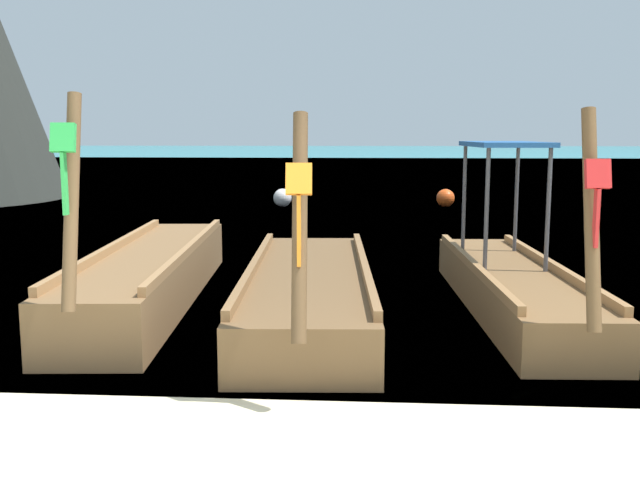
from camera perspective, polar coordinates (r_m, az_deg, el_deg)
sea_water at (r=65.55m, az=3.52°, el=6.57°), size 120.00×120.00×0.00m
longtail_boat_green_ribbon at (r=9.43m, az=-13.21°, el=-2.74°), size 1.51×6.05×2.49m
longtail_boat_orange_ribbon at (r=8.49m, az=-0.87°, el=-4.11°), size 1.67×5.68×2.31m
longtail_boat_red_ribbon at (r=9.02m, az=14.97°, el=-3.33°), size 1.27×5.36×2.35m
mooring_buoy_near at (r=21.04m, az=-2.99°, el=3.36°), size 0.53×0.53×0.53m
mooring_buoy_far at (r=21.29m, az=9.91°, el=3.30°), size 0.53×0.53×0.53m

